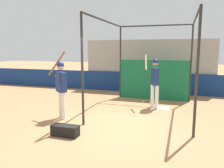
{
  "coord_description": "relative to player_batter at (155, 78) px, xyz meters",
  "views": [
    {
      "loc": [
        1.67,
        -5.6,
        2.16
      ],
      "look_at": [
        -0.57,
        1.39,
        1.01
      ],
      "focal_mm": 35.0,
      "sensor_mm": 36.0,
      "label": 1
    }
  ],
  "objects": [
    {
      "name": "ground_plane",
      "position": [
        -0.74,
        -2.47,
        -1.12
      ],
      "size": [
        60.0,
        60.0,
        0.0
      ],
      "primitive_type": "plane",
      "color": "#A8754C"
    },
    {
      "name": "outfield_wall",
      "position": [
        -0.74,
        2.89,
        -0.61
      ],
      "size": [
        24.0,
        0.12,
        1.02
      ],
      "color": "navy",
      "rests_on": "ground"
    },
    {
      "name": "bleacher_section",
      "position": [
        -0.74,
        4.55,
        0.22
      ],
      "size": [
        6.5,
        3.2,
        2.7
      ],
      "color": "#9E9E99",
      "rests_on": "ground"
    },
    {
      "name": "batting_cage",
      "position": [
        -0.22,
        0.73,
        0.3
      ],
      "size": [
        3.08,
        4.04,
        3.2
      ],
      "color": "#282828",
      "rests_on": "ground"
    },
    {
      "name": "home_plate",
      "position": [
        0.36,
        -0.0,
        -1.11
      ],
      "size": [
        0.44,
        0.44,
        0.02
      ],
      "color": "white",
      "rests_on": "ground"
    },
    {
      "name": "player_batter",
      "position": [
        0.0,
        0.0,
        0.0
      ],
      "size": [
        0.66,
        0.78,
        1.98
      ],
      "rotation": [
        0.0,
        0.0,
        1.94
      ],
      "color": "white",
      "rests_on": "ground"
    },
    {
      "name": "player_waiting",
      "position": [
        -2.64,
        -2.16,
        -0.02
      ],
      "size": [
        0.78,
        0.61,
        2.13
      ],
      "rotation": [
        0.0,
        0.0,
        2.45
      ],
      "color": "white",
      "rests_on": "ground"
    },
    {
      "name": "equipment_bag",
      "position": [
        -1.81,
        -3.42,
        -0.98
      ],
      "size": [
        0.7,
        0.28,
        0.28
      ],
      "color": "black",
      "rests_on": "ground"
    },
    {
      "name": "baseball",
      "position": [
        -0.52,
        0.72,
        -1.09
      ],
      "size": [
        0.07,
        0.07,
        0.07
      ],
      "color": "white",
      "rests_on": "ground"
    }
  ]
}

